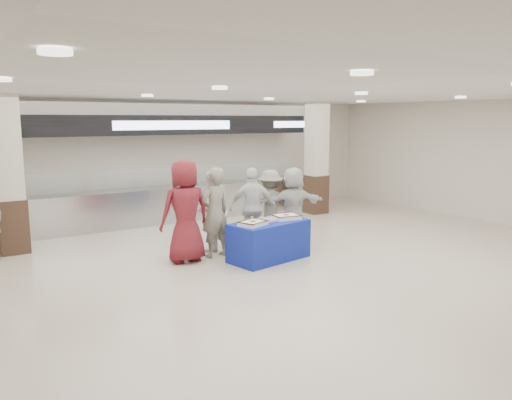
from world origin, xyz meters
TOP-DOWN VIEW (x-y plane):
  - ground at (0.00, 0.00)m, footprint 14.00×14.00m
  - serving_line at (0.00, 5.40)m, footprint 8.70×0.85m
  - column_left at (-4.00, 4.20)m, footprint 0.55×0.55m
  - column_right at (4.00, 4.20)m, footprint 0.55×0.55m
  - display_table at (0.06, 0.91)m, footprint 1.66×1.02m
  - sheet_cake_left at (-0.39, 0.79)m, footprint 0.58×0.51m
  - sheet_cake_right at (0.50, 0.94)m, footprint 0.57×0.47m
  - cupcake_tray at (0.07, 0.95)m, footprint 0.41×0.32m
  - civilian_maroon at (-1.34, 1.67)m, footprint 0.99×0.67m
  - soldier_a at (-0.70, 1.68)m, footprint 0.70×0.51m
  - chef_tall at (-0.52, 2.14)m, footprint 0.95×0.82m
  - chef_short at (0.37, 1.96)m, footprint 1.08×0.74m
  - soldier_b at (0.98, 2.19)m, footprint 1.16×0.86m
  - civilian_white at (1.36, 1.85)m, footprint 1.62×0.90m

SIDE VIEW (x-z plane):
  - ground at x=0.00m, z-range 0.00..0.00m
  - display_table at x=0.06m, z-range 0.00..0.75m
  - cupcake_tray at x=0.07m, z-range 0.75..0.81m
  - soldier_b at x=0.98m, z-range 0.00..1.59m
  - sheet_cake_left at x=-0.39m, z-range 0.75..0.85m
  - sheet_cake_right at x=0.50m, z-range 0.75..0.85m
  - civilian_white at x=1.36m, z-range 0.00..1.67m
  - chef_tall at x=-0.52m, z-range 0.00..1.67m
  - chef_short at x=0.37m, z-range 0.00..1.70m
  - soldier_a at x=-0.70m, z-range 0.00..1.78m
  - civilian_maroon at x=-1.34m, z-range 0.00..1.97m
  - serving_line at x=0.00m, z-range -0.24..2.56m
  - column_left at x=-4.00m, z-range -0.07..3.13m
  - column_right at x=4.00m, z-range -0.07..3.13m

